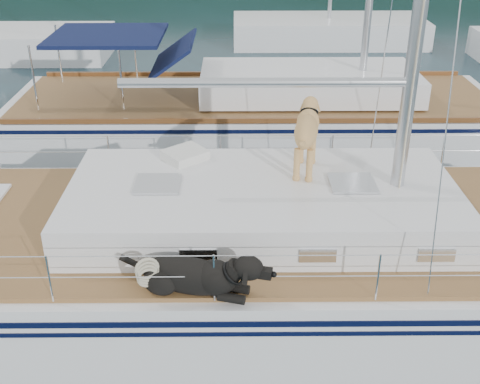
{
  "coord_description": "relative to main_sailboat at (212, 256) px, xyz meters",
  "views": [
    {
      "loc": [
        0.44,
        -7.19,
        5.35
      ],
      "look_at": [
        0.5,
        0.2,
        1.6
      ],
      "focal_mm": 45.0,
      "sensor_mm": 36.0,
      "label": 1
    }
  ],
  "objects": [
    {
      "name": "bg_boat_center",
      "position": [
        3.9,
        16.0,
        -0.23
      ],
      "size": [
        7.2,
        3.0,
        11.65
      ],
      "color": "white",
      "rests_on": "ground"
    },
    {
      "name": "ground",
      "position": [
        -0.1,
        0.0,
        -0.68
      ],
      "size": [
        120.0,
        120.0,
        0.0
      ],
      "primitive_type": "plane",
      "color": "black",
      "rests_on": "ground"
    },
    {
      "name": "neighbor_sailboat",
      "position": [
        0.9,
        5.94,
        -0.05
      ],
      "size": [
        11.0,
        3.5,
        13.3
      ],
      "color": "white",
      "rests_on": "ground"
    },
    {
      "name": "main_sailboat",
      "position": [
        0.0,
        0.0,
        0.0
      ],
      "size": [
        12.0,
        3.9,
        14.01
      ],
      "color": "white",
      "rests_on": "ground"
    }
  ]
}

